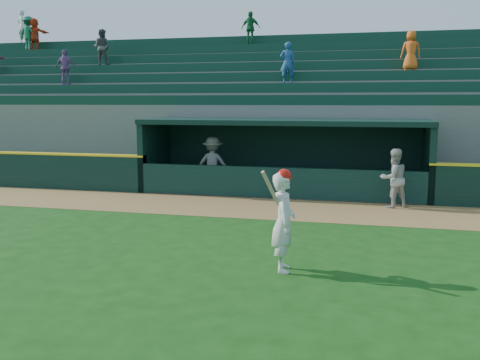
{
  "coord_description": "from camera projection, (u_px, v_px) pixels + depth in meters",
  "views": [
    {
      "loc": [
        2.84,
        -9.93,
        3.06
      ],
      "look_at": [
        0.0,
        1.6,
        1.3
      ],
      "focal_mm": 40.0,
      "sensor_mm": 36.0,
      "label": 1
    }
  ],
  "objects": [
    {
      "name": "warning_track",
      "position": [
        267.0,
        208.0,
        15.36
      ],
      "size": [
        40.0,
        3.0,
        0.01
      ],
      "primitive_type": "cube",
      "color": "olive",
      "rests_on": "ground"
    },
    {
      "name": "dugout",
      "position": [
        285.0,
        152.0,
        18.14
      ],
      "size": [
        9.4,
        2.8,
        2.46
      ],
      "color": "#62635E",
      "rests_on": "ground"
    },
    {
      "name": "batter_at_plate",
      "position": [
        284.0,
        220.0,
        9.61
      ],
      "size": [
        0.61,
        0.8,
        1.88
      ],
      "color": "silver",
      "rests_on": "ground"
    },
    {
      "name": "dugout_player_front",
      "position": [
        394.0,
        178.0,
        15.36
      ],
      "size": [
        1.04,
        0.98,
        1.71
      ],
      "primitive_type": "imported",
      "rotation": [
        0.0,
        0.0,
        3.67
      ],
      "color": "#A4A49F",
      "rests_on": "ground"
    },
    {
      "name": "dugout_player_inside",
      "position": [
        213.0,
        164.0,
        18.28
      ],
      "size": [
        1.26,
        0.8,
        1.86
      ],
      "primitive_type": "imported",
      "rotation": [
        0.0,
        0.0,
        3.23
      ],
      "color": "gray",
      "rests_on": "ground"
    },
    {
      "name": "ground",
      "position": [
        221.0,
        256.0,
        10.65
      ],
      "size": [
        120.0,
        120.0,
        0.0
      ],
      "primitive_type": "plane",
      "color": "#154110",
      "rests_on": "ground"
    },
    {
      "name": "stands",
      "position": [
        302.0,
        117.0,
        22.38
      ],
      "size": [
        34.5,
        6.25,
        7.6
      ],
      "color": "slate",
      "rests_on": "ground"
    }
  ]
}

